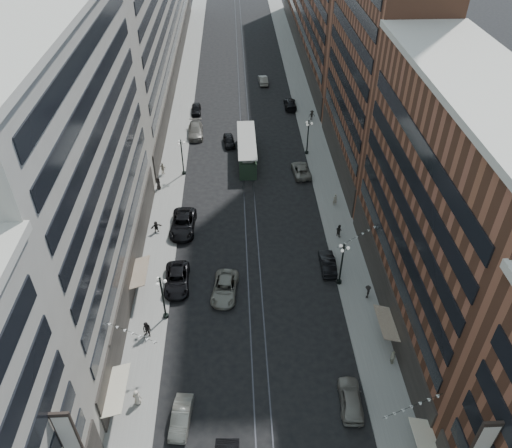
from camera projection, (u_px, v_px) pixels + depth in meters
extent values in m
plane|color=black|center=(247.00, 155.00, 76.14)|extent=(220.00, 220.00, 0.00)
cube|color=gray|center=(179.00, 126.00, 83.54)|extent=(4.00, 180.00, 0.15)
cube|color=gray|center=(310.00, 123.00, 84.34)|extent=(4.00, 180.00, 0.15)
cube|color=#2D2D33|center=(241.00, 125.00, 83.96)|extent=(0.12, 180.00, 0.02)
cube|color=#2D2D33|center=(249.00, 125.00, 84.01)|extent=(0.12, 180.00, 0.02)
cube|color=#A29D90|center=(69.00, 177.00, 45.66)|extent=(8.00, 36.00, 28.00)
cube|color=#A29D90|center=(152.00, 3.00, 95.76)|extent=(8.00, 90.00, 26.00)
cube|color=brown|center=(448.00, 217.00, 44.20)|extent=(8.00, 30.00, 24.00)
cube|color=brown|center=(385.00, 19.00, 60.63)|extent=(8.00, 26.00, 42.00)
cylinder|color=black|center=(166.00, 316.00, 50.48)|extent=(0.56, 0.56, 0.30)
cylinder|color=black|center=(163.00, 299.00, 48.97)|extent=(0.18, 0.18, 5.20)
sphere|color=black|center=(160.00, 278.00, 47.24)|extent=(0.24, 0.24, 0.24)
sphere|color=white|center=(165.00, 281.00, 47.50)|extent=(0.36, 0.36, 0.36)
sphere|color=white|center=(158.00, 279.00, 47.78)|extent=(0.36, 0.36, 0.36)
sphere|color=white|center=(157.00, 284.00, 47.17)|extent=(0.36, 0.36, 0.36)
cylinder|color=black|center=(184.00, 173.00, 71.69)|extent=(0.56, 0.56, 0.30)
cylinder|color=black|center=(182.00, 158.00, 70.18)|extent=(0.18, 0.18, 5.20)
sphere|color=black|center=(180.00, 140.00, 68.45)|extent=(0.24, 0.24, 0.24)
sphere|color=white|center=(184.00, 143.00, 68.71)|extent=(0.36, 0.36, 0.36)
sphere|color=white|center=(179.00, 142.00, 68.99)|extent=(0.36, 0.36, 0.36)
sphere|color=white|center=(179.00, 144.00, 68.38)|extent=(0.36, 0.36, 0.36)
cylinder|color=black|center=(339.00, 282.00, 54.29)|extent=(0.56, 0.56, 0.30)
cylinder|color=black|center=(341.00, 265.00, 52.78)|extent=(0.18, 0.18, 5.20)
sphere|color=black|center=(344.00, 245.00, 51.05)|extent=(0.24, 0.24, 0.24)
sphere|color=white|center=(348.00, 248.00, 51.31)|extent=(0.36, 0.36, 0.36)
sphere|color=white|center=(341.00, 246.00, 51.59)|extent=(0.36, 0.36, 0.36)
sphere|color=white|center=(342.00, 251.00, 50.98)|extent=(0.36, 0.36, 0.36)
cylinder|color=black|center=(307.00, 152.00, 76.28)|extent=(0.56, 0.56, 0.30)
cylinder|color=black|center=(308.00, 138.00, 74.77)|extent=(0.18, 0.18, 5.20)
sphere|color=black|center=(309.00, 121.00, 73.04)|extent=(0.24, 0.24, 0.24)
sphere|color=white|center=(312.00, 123.00, 73.30)|extent=(0.36, 0.36, 0.36)
sphere|color=white|center=(307.00, 122.00, 73.58)|extent=(0.36, 0.36, 0.36)
sphere|color=white|center=(308.00, 125.00, 72.97)|extent=(0.36, 0.36, 0.36)
cube|color=#223625|center=(247.00, 152.00, 74.50)|extent=(2.46, 11.81, 2.56)
cube|color=gray|center=(247.00, 142.00, 73.52)|extent=(1.57, 10.82, 0.59)
cube|color=gray|center=(247.00, 140.00, 73.28)|extent=(2.66, 12.00, 0.15)
cylinder|color=black|center=(248.00, 173.00, 71.60)|extent=(2.26, 0.69, 0.69)
cylinder|color=black|center=(246.00, 143.00, 78.55)|extent=(2.26, 0.69, 0.69)
imported|color=gray|center=(181.00, 417.00, 41.28)|extent=(1.92, 4.36, 1.39)
imported|color=black|center=(177.00, 280.00, 53.84)|extent=(2.79, 5.74, 1.57)
imported|color=gray|center=(351.00, 399.00, 42.50)|extent=(2.19, 4.80, 1.59)
imported|color=#BEB29E|center=(137.00, 397.00, 42.42)|extent=(0.86, 0.54, 1.65)
imported|color=black|center=(147.00, 330.00, 48.07)|extent=(1.02, 0.80, 1.85)
imported|color=#BEB89D|center=(393.00, 357.00, 45.68)|extent=(0.46, 0.95, 1.61)
imported|color=black|center=(183.00, 224.00, 61.38)|extent=(3.13, 6.41, 1.75)
imported|color=#66635B|center=(196.00, 131.00, 80.72)|extent=(2.63, 5.89, 1.68)
imported|color=black|center=(196.00, 109.00, 87.33)|extent=(1.77, 4.13, 1.39)
imported|color=black|center=(328.00, 263.00, 55.98)|extent=(1.62, 4.51, 1.48)
imported|color=gray|center=(301.00, 170.00, 71.54)|extent=(2.70, 5.20, 1.40)
imported|color=black|center=(290.00, 104.00, 88.97)|extent=(2.07, 5.06, 1.47)
imported|color=black|center=(229.00, 141.00, 78.33)|extent=(2.09, 4.27, 1.40)
imported|color=gray|center=(263.00, 80.00, 97.42)|extent=(1.80, 4.63, 1.50)
imported|color=black|center=(156.00, 227.00, 60.89)|extent=(1.46, 0.95, 1.53)
imported|color=#BFB49E|center=(163.00, 169.00, 71.19)|extent=(1.14, 0.75, 1.79)
imported|color=black|center=(339.00, 230.00, 60.21)|extent=(0.83, 0.91, 1.66)
imported|color=gray|center=(335.00, 200.00, 65.23)|extent=(0.71, 0.55, 1.72)
imported|color=black|center=(312.00, 115.00, 84.74)|extent=(1.18, 0.69, 1.71)
imported|color=gray|center=(225.00, 288.00, 52.88)|extent=(3.17, 5.76, 1.53)
imported|color=black|center=(158.00, 183.00, 68.17)|extent=(0.64, 0.96, 1.82)
imported|color=black|center=(368.00, 292.00, 52.19)|extent=(0.69, 1.13, 1.64)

